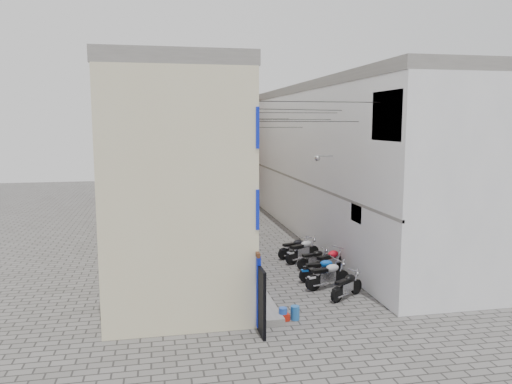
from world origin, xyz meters
TOP-DOWN VIEW (x-y plane):
  - ground at (0.00, 0.00)m, footprint 90.00×90.00m
  - plinth at (-2.05, 13.00)m, footprint 0.90×26.00m
  - building_left at (-4.98, 12.95)m, footprint 5.10×27.00m
  - building_right at (5.00, 13.00)m, footprint 5.94×26.00m
  - building_far_brick_left at (-2.00, 28.00)m, footprint 6.00×6.00m
  - building_far_brick_right at (3.00, 30.00)m, footprint 5.00×6.00m
  - building_far_concrete at (0.00, 34.00)m, footprint 8.00×5.00m
  - far_shopfront at (0.00, 25.20)m, footprint 2.00×0.30m
  - overhead_wires at (0.00, 7.64)m, footprint 5.80×13.02m
  - motorcycle_a at (1.43, 2.17)m, footprint 1.91×1.55m
  - motorcycle_b at (1.10, 3.44)m, footprint 2.20×1.21m
  - motorcycle_c at (1.12, 4.31)m, footprint 1.98×0.65m
  - motorcycle_d at (1.86, 5.34)m, footprint 2.22×1.69m
  - motorcycle_e at (1.42, 6.20)m, footprint 1.86×0.96m
  - motorcycle_f at (1.22, 7.41)m, footprint 2.23×1.66m
  - motorcycle_g at (1.02, 8.19)m, footprint 2.01×1.24m
  - person_a at (-1.70, 4.85)m, footprint 0.42×0.57m
  - person_b at (-1.94, 4.35)m, footprint 0.87×0.90m
  - water_jug_near at (-1.55, 0.50)m, footprint 0.39×0.39m
  - water_jug_far at (-1.12, 0.50)m, footprint 0.34×0.34m
  - red_crate at (-1.55, 0.50)m, footprint 0.44×0.36m

SIDE VIEW (x-z plane):
  - ground at x=0.00m, z-range 0.00..0.00m
  - red_crate at x=-1.55m, z-range 0.00..0.25m
  - plinth at x=-2.05m, z-range 0.00..0.25m
  - water_jug_near at x=-1.55m, z-range 0.00..0.46m
  - water_jug_far at x=-1.12m, z-range 0.00..0.48m
  - motorcycle_e at x=1.42m, z-range 0.00..1.03m
  - motorcycle_a at x=1.43m, z-range 0.00..1.10m
  - motorcycle_g at x=1.02m, z-range 0.00..1.11m
  - motorcycle_c at x=1.12m, z-range 0.00..1.14m
  - motorcycle_b at x=1.10m, z-range 0.00..1.21m
  - motorcycle_d at x=1.86m, z-range 0.00..1.26m
  - motorcycle_f at x=1.22m, z-range 0.00..1.26m
  - person_a at x=-1.70m, z-range 0.25..1.69m
  - person_b at x=-1.94m, z-range 0.25..1.71m
  - far_shopfront at x=0.00m, z-range 0.00..2.40m
  - building_far_brick_right at x=3.00m, z-range 0.00..8.00m
  - building_left at x=-4.98m, z-range 0.00..9.00m
  - building_right at x=5.00m, z-range 0.01..9.01m
  - building_far_brick_left at x=-2.00m, z-range 0.00..10.00m
  - building_far_concrete at x=0.00m, z-range 0.00..11.00m
  - overhead_wires at x=0.00m, z-range 6.46..7.79m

